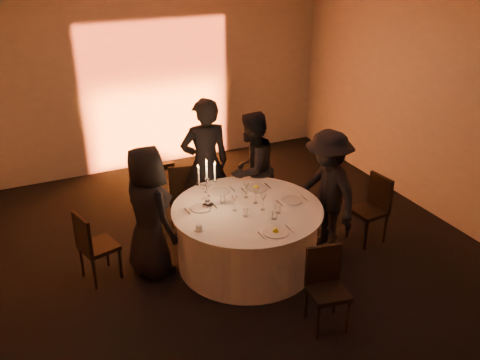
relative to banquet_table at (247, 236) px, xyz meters
name	(u,v)px	position (x,y,z in m)	size (l,w,h in m)	color
floor	(247,263)	(0.00, 0.00, -0.38)	(7.00, 7.00, 0.00)	black
ceiling	(248,12)	(0.00, 0.00, 2.62)	(7.00, 7.00, 0.00)	white
wall_back	(156,79)	(0.00, 3.50, 1.12)	(7.00, 7.00, 0.00)	#ABA69F
wall_right	(449,115)	(3.00, 0.00, 1.12)	(7.00, 7.00, 0.00)	#ABA69F
uplighter_fixture	(167,165)	(0.00, 3.20, -0.33)	(0.25, 0.12, 0.10)	black
banquet_table	(247,236)	(0.00, 0.00, 0.00)	(1.80, 1.80, 0.77)	black
chair_left	(92,244)	(-1.75, 0.44, 0.11)	(0.47, 0.47, 0.88)	black
chair_back_left	(183,190)	(-0.35, 1.30, 0.12)	(0.47, 0.48, 0.90)	black
chair_back_right	(255,173)	(0.80, 1.39, 0.12)	(0.53, 0.53, 0.90)	black
chair_right	(373,205)	(1.74, -0.17, 0.12)	(0.43, 0.43, 0.89)	black
chair_front	(326,283)	(0.26, -1.31, 0.10)	(0.44, 0.44, 0.87)	black
guest_left	(149,212)	(-1.10, 0.33, 0.42)	(0.79, 0.51, 1.61)	black
guest_back_left	(205,164)	(-0.09, 1.11, 0.53)	(0.67, 0.44, 1.83)	black
guest_back_right	(251,169)	(0.50, 0.91, 0.42)	(0.78, 0.61, 1.61)	black
guest_right	(327,191)	(1.08, -0.06, 0.41)	(1.03, 0.59, 1.59)	black
plate_left	(201,208)	(-0.50, 0.21, 0.39)	(0.36, 0.24, 0.01)	white
plate_back_left	(220,191)	(-0.13, 0.53, 0.39)	(0.35, 0.25, 0.01)	white
plate_back_right	(256,188)	(0.32, 0.42, 0.40)	(0.35, 0.29, 0.08)	white
plate_right	(292,200)	(0.57, -0.07, 0.39)	(0.36, 0.25, 0.01)	white
plate_front	(275,231)	(0.03, -0.64, 0.40)	(0.36, 0.28, 0.08)	white
coffee_cup	(199,228)	(-0.70, -0.24, 0.42)	(0.11, 0.11, 0.07)	white
candelabra	(207,190)	(-0.41, 0.23, 0.60)	(0.26, 0.12, 0.61)	silver
wine_glass_a	(256,193)	(0.14, 0.07, 0.52)	(0.07, 0.07, 0.19)	silver
wine_glass_b	(235,200)	(-0.16, 0.00, 0.52)	(0.07, 0.07, 0.19)	silver
wine_glass_c	(246,187)	(0.11, 0.26, 0.52)	(0.07, 0.07, 0.19)	silver
wine_glass_d	(263,199)	(0.15, -0.12, 0.52)	(0.07, 0.07, 0.19)	silver
wine_glass_e	(204,189)	(-0.38, 0.44, 0.52)	(0.07, 0.07, 0.19)	silver
tumbler_a	(246,213)	(-0.10, -0.17, 0.43)	(0.07, 0.07, 0.09)	silver
tumbler_b	(223,200)	(-0.21, 0.24, 0.43)	(0.07, 0.07, 0.09)	silver
tumbler_c	(278,210)	(0.27, -0.26, 0.43)	(0.07, 0.07, 0.09)	silver
tumbler_d	(274,215)	(0.17, -0.37, 0.43)	(0.07, 0.07, 0.09)	silver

